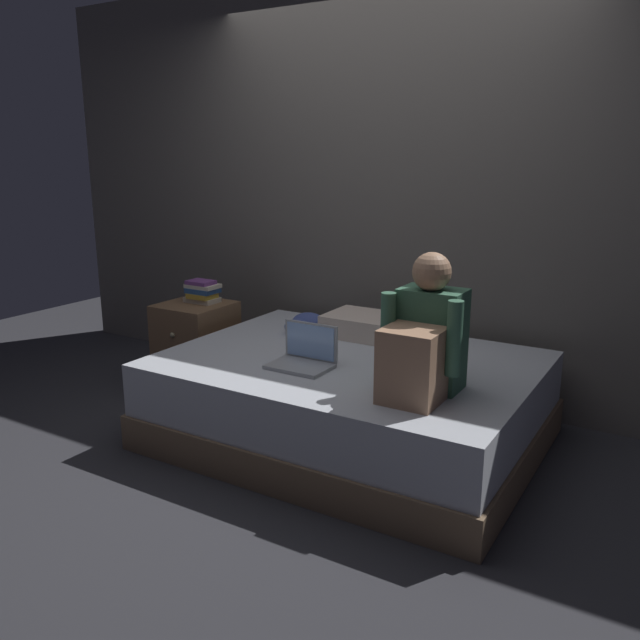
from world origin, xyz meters
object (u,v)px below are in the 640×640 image
at_px(clothes_pile, 305,324).
at_px(pillow, 372,326).
at_px(person_sitting, 424,341).
at_px(book_stack, 202,292).
at_px(bed, 349,400).
at_px(nightstand, 197,346).
at_px(laptop, 304,356).

bearing_deg(clothes_pile, pillow, 18.80).
relative_size(person_sitting, book_stack, 2.84).
bearing_deg(bed, person_sitting, -28.07).
xyz_separation_m(person_sitting, book_stack, (-1.82, 0.55, -0.07)).
height_order(book_stack, clothes_pile, book_stack).
bearing_deg(nightstand, pillow, 11.34).
xyz_separation_m(nightstand, laptop, (1.16, -0.45, 0.24)).
distance_m(laptop, pillow, 0.70).
bearing_deg(pillow, clothes_pile, -161.20).
relative_size(laptop, clothes_pile, 1.25).
bearing_deg(pillow, book_stack, -171.11).
bearing_deg(pillow, nightstand, -168.66).
distance_m(book_stack, clothes_pile, 0.80).
xyz_separation_m(bed, clothes_pile, (-0.49, 0.31, 0.30)).
bearing_deg(bed, nightstand, 170.94).
distance_m(person_sitting, pillow, 0.99).
height_order(bed, book_stack, book_stack).
relative_size(bed, clothes_pile, 7.79).
bearing_deg(pillow, laptop, -94.06).
bearing_deg(person_sitting, book_stack, 163.07).
bearing_deg(bed, laptop, -119.75).
distance_m(person_sitting, laptop, 0.71).
xyz_separation_m(bed, book_stack, (-1.28, 0.26, 0.43)).
xyz_separation_m(bed, person_sitting, (0.54, -0.29, 0.49)).
relative_size(bed, pillow, 3.57).
xyz_separation_m(bed, nightstand, (-1.30, 0.21, 0.06)).
distance_m(nightstand, book_stack, 0.37).
bearing_deg(laptop, clothes_pile, 122.03).
bearing_deg(clothes_pile, person_sitting, -30.31).
relative_size(person_sitting, pillow, 1.17).
xyz_separation_m(nightstand, pillow, (1.21, 0.24, 0.25)).
distance_m(nightstand, person_sitting, 1.96).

